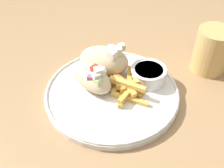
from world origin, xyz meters
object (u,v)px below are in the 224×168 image
object	(u,v)px
pita_sandwich_near	(92,77)
sauce_ramekin	(148,74)
water_glass	(212,52)
plate	(112,92)
fries_pile	(126,86)
pita_sandwich_far	(104,60)

from	to	relation	value
pita_sandwich_near	sauce_ramekin	world-z (taller)	pita_sandwich_near
sauce_ramekin	water_glass	world-z (taller)	water_glass
plate	fries_pile	world-z (taller)	fries_pile
plate	pita_sandwich_near	size ratio (longest dim) A/B	2.47
pita_sandwich_far	sauce_ramekin	world-z (taller)	pita_sandwich_far
pita_sandwich_near	fries_pile	size ratio (longest dim) A/B	0.88
pita_sandwich_near	fries_pile	bearing A→B (deg)	40.26
fries_pile	water_glass	distance (m)	0.23
pita_sandwich_near	sauce_ramekin	bearing A→B (deg)	58.38
pita_sandwich_near	sauce_ramekin	size ratio (longest dim) A/B	1.47
sauce_ramekin	water_glass	xyz separation A→B (m)	(0.07, 0.16, 0.01)
fries_pile	water_glass	bearing A→B (deg)	68.92
pita_sandwich_near	sauce_ramekin	distance (m)	0.13
sauce_ramekin	water_glass	distance (m)	0.17
pita_sandwich_far	fries_pile	xyz separation A→B (m)	(0.08, -0.01, -0.02)
plate	water_glass	size ratio (longest dim) A/B	2.75
plate	water_glass	xyz separation A→B (m)	(0.10, 0.24, 0.04)
pita_sandwich_far	water_glass	xyz separation A→B (m)	(0.16, 0.20, 0.00)
pita_sandwich_far	fries_pile	bearing A→B (deg)	-35.13
fries_pile	sauce_ramekin	xyz separation A→B (m)	(0.01, 0.06, 0.01)
pita_sandwich_far	sauce_ramekin	distance (m)	0.11
pita_sandwich_near	water_glass	world-z (taller)	water_glass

